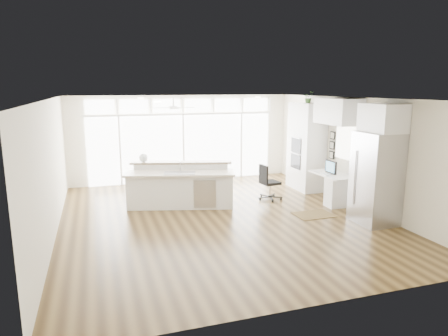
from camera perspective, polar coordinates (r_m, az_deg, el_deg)
name	(u,v)px	position (r m, az deg, el deg)	size (l,w,h in m)	color
floor	(221,218)	(9.23, -0.49, -7.16)	(7.00, 8.00, 0.02)	#3A2711
ceiling	(220,98)	(8.75, -0.52, 9.91)	(7.00, 8.00, 0.02)	white
wall_back	(183,138)	(12.72, -5.92, 4.22)	(7.00, 0.04, 2.70)	silver
wall_front	(313,212)	(5.32, 12.61, -6.16)	(7.00, 0.04, 2.70)	silver
wall_left	(51,170)	(8.54, -23.51, -0.20)	(0.04, 8.00, 2.70)	silver
wall_right	(354,152)	(10.47, 18.11, 2.17)	(0.04, 8.00, 2.70)	silver
glass_wall	(183,148)	(12.70, -5.84, 2.85)	(5.80, 0.06, 2.08)	white
transom_row	(182,106)	(12.58, -5.96, 8.85)	(5.90, 0.06, 0.40)	white
desk_window	(346,143)	(10.66, 17.06, 3.48)	(0.04, 0.85, 0.85)	white
ceiling_fan	(173,104)	(11.36, -7.25, 9.06)	(1.16, 1.16, 0.32)	white
recessed_lights	(218,99)	(8.94, -0.91, 9.81)	(3.40, 3.00, 0.02)	beige
oven_cabinet	(306,147)	(11.80, 11.67, 3.00)	(0.64, 1.20, 2.50)	white
desk_nook	(332,188)	(10.69, 15.24, -2.79)	(0.72, 1.30, 0.76)	white
upper_cabinets	(338,111)	(10.42, 16.00, 7.79)	(0.64, 1.30, 0.64)	white
refrigerator	(376,178)	(9.25, 20.89, -1.39)	(0.76, 0.90, 2.00)	#AFAFB4
fridge_cabinet	(383,118)	(9.10, 21.77, 6.64)	(0.64, 0.90, 0.60)	white
framed_photos	(332,145)	(11.19, 15.21, 3.16)	(0.06, 0.22, 0.80)	black
kitchen_island	(180,186)	(9.99, -6.25, -2.53)	(2.69, 1.01, 1.07)	white
rug	(314,215)	(9.64, 12.71, -6.52)	(0.88, 0.64, 0.01)	#352511
office_chair	(270,182)	(10.63, 6.60, -2.03)	(0.49, 0.45, 0.94)	black
fishbowl	(143,158)	(10.35, -11.44, 1.44)	(0.22, 0.22, 0.22)	white
monitor	(331,167)	(10.53, 15.04, 0.16)	(0.07, 0.44, 0.37)	black
keyboard	(325,174)	(10.47, 14.20, -0.85)	(0.13, 0.34, 0.02)	white
potted_plant	(308,99)	(11.69, 11.94, 9.68)	(0.29, 0.32, 0.25)	#385F29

